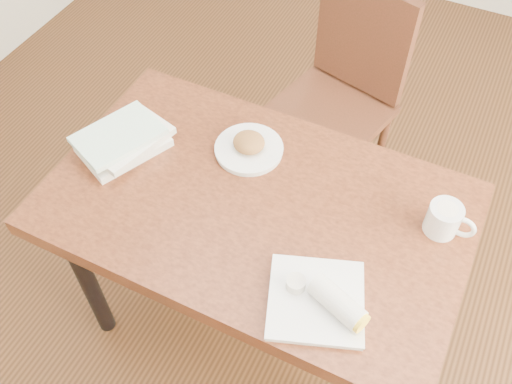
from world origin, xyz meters
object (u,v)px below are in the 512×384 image
at_px(chair_far, 342,89).
at_px(plate_burrito, 323,301).
at_px(coffee_mug, 445,219).
at_px(book_stack, 124,141).
at_px(table, 256,220).
at_px(plate_scone, 249,147).

relative_size(chair_far, plate_burrito, 3.09).
relative_size(coffee_mug, plate_burrito, 0.45).
height_order(coffee_mug, book_stack, coffee_mug).
relative_size(table, chair_far, 1.28).
distance_m(coffee_mug, book_stack, 0.98).
relative_size(table, plate_burrito, 3.95).
height_order(chair_far, book_stack, chair_far).
bearing_deg(table, plate_burrito, -36.96).
bearing_deg(plate_scone, book_stack, -155.97).
bearing_deg(plate_scone, plate_burrito, -44.32).
xyz_separation_m(coffee_mug, book_stack, (-0.97, -0.13, -0.02)).
bearing_deg(book_stack, plate_scone, 24.03).
distance_m(plate_burrito, book_stack, 0.79).
bearing_deg(coffee_mug, book_stack, -172.44).
distance_m(table, chair_far, 0.81).
bearing_deg(plate_scone, coffee_mug, -2.76).
xyz_separation_m(plate_burrito, book_stack, (-0.76, 0.24, 0.01)).
distance_m(plate_scone, plate_burrito, 0.56).
distance_m(coffee_mug, plate_burrito, 0.42).
relative_size(plate_scone, book_stack, 0.69).
height_order(plate_burrito, book_stack, plate_burrito).
height_order(plate_scone, coffee_mug, coffee_mug).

